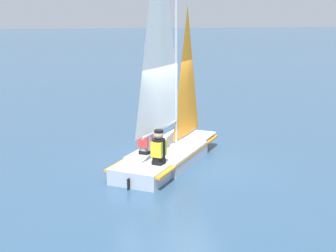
{
  "coord_description": "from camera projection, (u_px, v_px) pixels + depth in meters",
  "views": [
    {
      "loc": [
        11.13,
        -2.85,
        3.68
      ],
      "look_at": [
        0.0,
        0.0,
        0.96
      ],
      "focal_mm": 50.0,
      "sensor_mm": 36.0,
      "label": 1
    }
  ],
  "objects": [
    {
      "name": "ground_plane",
      "position": [
        168.0,
        162.0,
        12.03
      ],
      "size": [
        260.0,
        260.0,
        0.0
      ],
      "primitive_type": "plane",
      "color": "#2D4C6B"
    },
    {
      "name": "sailboat_main",
      "position": [
        168.0,
        126.0,
        11.8
      ],
      "size": [
        4.0,
        3.56,
        6.16
      ],
      "rotation": [
        0.0,
        0.0,
        2.48
      ],
      "color": "#B2BCCC",
      "rests_on": "ground_plane"
    },
    {
      "name": "sailor_helm",
      "position": [
        145.0,
        143.0,
        11.49
      ],
      "size": [
        0.43,
        0.42,
        1.16
      ],
      "rotation": [
        0.0,
        0.0,
        2.48
      ],
      "color": "black",
      "rests_on": "ground_plane"
    },
    {
      "name": "sailor_crew",
      "position": [
        159.0,
        153.0,
        10.68
      ],
      "size": [
        0.43,
        0.42,
        1.16
      ],
      "rotation": [
        0.0,
        0.0,
        2.48
      ],
      "color": "black",
      "rests_on": "ground_plane"
    }
  ]
}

